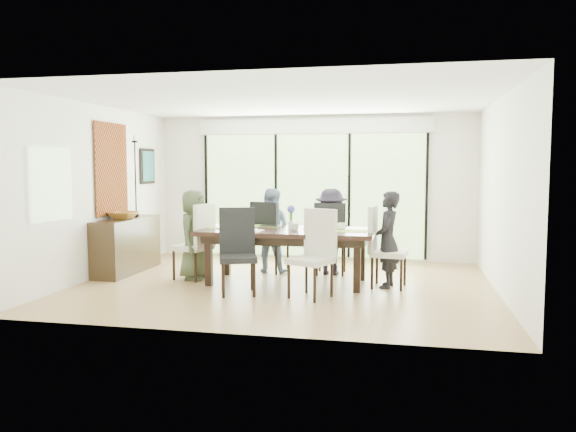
% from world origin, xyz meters
% --- Properties ---
extents(floor, '(6.00, 5.00, 0.01)m').
position_xyz_m(floor, '(0.00, 0.00, -0.01)').
color(floor, olive).
rests_on(floor, ground).
extents(ceiling, '(6.00, 5.00, 0.01)m').
position_xyz_m(ceiling, '(0.00, 0.00, 2.71)').
color(ceiling, white).
rests_on(ceiling, wall_back).
extents(wall_back, '(6.00, 0.02, 2.70)m').
position_xyz_m(wall_back, '(0.00, 2.51, 1.35)').
color(wall_back, silver).
rests_on(wall_back, floor).
extents(wall_front, '(6.00, 0.02, 2.70)m').
position_xyz_m(wall_front, '(0.00, -2.51, 1.35)').
color(wall_front, beige).
rests_on(wall_front, floor).
extents(wall_left, '(0.02, 5.00, 2.70)m').
position_xyz_m(wall_left, '(-3.01, 0.00, 1.35)').
color(wall_left, silver).
rests_on(wall_left, floor).
extents(wall_right, '(0.02, 5.00, 2.70)m').
position_xyz_m(wall_right, '(3.01, 0.00, 1.35)').
color(wall_right, silver).
rests_on(wall_right, floor).
extents(glass_doors, '(4.20, 0.02, 2.30)m').
position_xyz_m(glass_doors, '(0.00, 2.47, 1.20)').
color(glass_doors, '#598C3F').
rests_on(glass_doors, wall_back).
extents(blinds_header, '(4.40, 0.06, 0.28)m').
position_xyz_m(blinds_header, '(0.00, 2.46, 2.50)').
color(blinds_header, white).
rests_on(blinds_header, wall_back).
extents(mullion_a, '(0.05, 0.04, 2.30)m').
position_xyz_m(mullion_a, '(-2.10, 2.46, 1.20)').
color(mullion_a, black).
rests_on(mullion_a, wall_back).
extents(mullion_b, '(0.05, 0.04, 2.30)m').
position_xyz_m(mullion_b, '(-0.70, 2.46, 1.20)').
color(mullion_b, black).
rests_on(mullion_b, wall_back).
extents(mullion_c, '(0.05, 0.04, 2.30)m').
position_xyz_m(mullion_c, '(0.70, 2.46, 1.20)').
color(mullion_c, black).
rests_on(mullion_c, wall_back).
extents(mullion_d, '(0.05, 0.04, 2.30)m').
position_xyz_m(mullion_d, '(2.10, 2.46, 1.20)').
color(mullion_d, black).
rests_on(mullion_d, wall_back).
extents(side_window, '(0.02, 0.90, 1.00)m').
position_xyz_m(side_window, '(-2.97, -1.20, 1.50)').
color(side_window, '#8CAD7F').
rests_on(side_window, wall_left).
extents(deck, '(6.00, 1.80, 0.10)m').
position_xyz_m(deck, '(0.00, 3.40, -0.05)').
color(deck, brown).
rests_on(deck, ground).
extents(rail_top, '(6.00, 0.08, 0.06)m').
position_xyz_m(rail_top, '(0.00, 4.20, 0.55)').
color(rail_top, brown).
rests_on(rail_top, deck).
extents(foliage_left, '(3.20, 3.20, 3.20)m').
position_xyz_m(foliage_left, '(-1.80, 5.20, 1.44)').
color(foliage_left, '#14380F').
rests_on(foliage_left, ground).
extents(foliage_mid, '(4.00, 4.00, 4.00)m').
position_xyz_m(foliage_mid, '(0.40, 5.80, 1.80)').
color(foliage_mid, '#14380F').
rests_on(foliage_mid, ground).
extents(foliage_right, '(2.80, 2.80, 2.80)m').
position_xyz_m(foliage_right, '(2.20, 5.00, 1.26)').
color(foliage_right, '#14380F').
rests_on(foliage_right, ground).
extents(foliage_far, '(3.60, 3.60, 3.60)m').
position_xyz_m(foliage_far, '(-0.60, 6.50, 1.62)').
color(foliage_far, '#14380F').
rests_on(foliage_far, ground).
extents(table_top, '(2.59, 1.19, 0.06)m').
position_xyz_m(table_top, '(0.01, 0.15, 0.78)').
color(table_top, black).
rests_on(table_top, floor).
extents(table_apron, '(2.37, 0.97, 0.11)m').
position_xyz_m(table_apron, '(0.01, 0.15, 0.68)').
color(table_apron, black).
rests_on(table_apron, floor).
extents(table_leg_fl, '(0.10, 0.10, 0.74)m').
position_xyz_m(table_leg_fl, '(-1.07, -0.28, 0.37)').
color(table_leg_fl, black).
rests_on(table_leg_fl, floor).
extents(table_leg_fr, '(0.10, 0.10, 0.74)m').
position_xyz_m(table_leg_fr, '(1.09, -0.28, 0.37)').
color(table_leg_fr, black).
rests_on(table_leg_fr, floor).
extents(table_leg_bl, '(0.10, 0.10, 0.74)m').
position_xyz_m(table_leg_bl, '(-1.07, 0.58, 0.37)').
color(table_leg_bl, black).
rests_on(table_leg_bl, floor).
extents(table_leg_br, '(0.10, 0.10, 0.74)m').
position_xyz_m(table_leg_br, '(1.09, 0.58, 0.37)').
color(table_leg_br, black).
rests_on(table_leg_br, floor).
extents(chair_left_end, '(0.61, 0.61, 1.19)m').
position_xyz_m(chair_left_end, '(-1.49, 0.15, 0.59)').
color(chair_left_end, silver).
rests_on(chair_left_end, floor).
extents(chair_right_end, '(0.55, 0.55, 1.19)m').
position_xyz_m(chair_right_end, '(1.51, 0.15, 0.59)').
color(chair_right_end, white).
rests_on(chair_right_end, floor).
extents(chair_far_left, '(0.61, 0.61, 1.19)m').
position_xyz_m(chair_far_left, '(-0.44, 1.00, 0.59)').
color(chair_far_left, black).
rests_on(chair_far_left, floor).
extents(chair_far_right, '(0.51, 0.51, 1.19)m').
position_xyz_m(chair_far_right, '(0.56, 1.00, 0.59)').
color(chair_far_right, black).
rests_on(chair_far_right, floor).
extents(chair_near_left, '(0.63, 0.63, 1.19)m').
position_xyz_m(chair_near_left, '(-0.49, -0.72, 0.59)').
color(chair_near_left, black).
rests_on(chair_near_left, floor).
extents(chair_near_right, '(0.66, 0.66, 1.19)m').
position_xyz_m(chair_near_right, '(0.51, -0.72, 0.59)').
color(chair_near_right, silver).
rests_on(chair_near_right, floor).
extents(person_left_end, '(0.41, 0.65, 1.39)m').
position_xyz_m(person_left_end, '(-1.47, 0.15, 0.69)').
color(person_left_end, '#424D33').
rests_on(person_left_end, floor).
extents(person_right_end, '(0.46, 0.68, 1.39)m').
position_xyz_m(person_right_end, '(1.49, 0.15, 0.69)').
color(person_right_end, black).
rests_on(person_right_end, floor).
extents(person_far_left, '(0.70, 0.50, 1.39)m').
position_xyz_m(person_far_left, '(-0.44, 0.98, 0.69)').
color(person_far_left, '#7D99B5').
rests_on(person_far_left, floor).
extents(person_far_right, '(0.65, 0.41, 1.39)m').
position_xyz_m(person_far_right, '(0.56, 0.98, 0.69)').
color(person_far_right, black).
rests_on(person_far_right, floor).
extents(placemat_left, '(0.47, 0.34, 0.01)m').
position_xyz_m(placemat_left, '(-0.94, 0.15, 0.81)').
color(placemat_left, '#7CAC3D').
rests_on(placemat_left, table_top).
extents(placemat_right, '(0.47, 0.34, 0.01)m').
position_xyz_m(placemat_right, '(0.96, 0.15, 0.81)').
color(placemat_right, '#92BC43').
rests_on(placemat_right, table_top).
extents(placemat_far_l, '(0.47, 0.34, 0.01)m').
position_xyz_m(placemat_far_l, '(-0.44, 0.55, 0.81)').
color(placemat_far_l, '#6F9F39').
rests_on(placemat_far_l, table_top).
extents(placemat_far_r, '(0.47, 0.34, 0.01)m').
position_xyz_m(placemat_far_r, '(0.56, 0.55, 0.81)').
color(placemat_far_r, '#8AB13F').
rests_on(placemat_far_r, table_top).
extents(placemat_paper, '(0.47, 0.34, 0.01)m').
position_xyz_m(placemat_paper, '(-0.54, -0.15, 0.81)').
color(placemat_paper, white).
rests_on(placemat_paper, table_top).
extents(tablet_far_l, '(0.28, 0.19, 0.01)m').
position_xyz_m(tablet_far_l, '(-0.34, 0.50, 0.82)').
color(tablet_far_l, black).
rests_on(tablet_far_l, table_top).
extents(tablet_far_r, '(0.26, 0.18, 0.01)m').
position_xyz_m(tablet_far_r, '(0.51, 0.50, 0.82)').
color(tablet_far_r, black).
rests_on(tablet_far_r, table_top).
extents(papers, '(0.32, 0.24, 0.00)m').
position_xyz_m(papers, '(0.71, 0.10, 0.81)').
color(papers, white).
rests_on(papers, table_top).
extents(platter_base, '(0.28, 0.28, 0.03)m').
position_xyz_m(platter_base, '(-0.54, -0.15, 0.83)').
color(platter_base, white).
rests_on(platter_base, table_top).
extents(platter_snacks, '(0.22, 0.22, 0.02)m').
position_xyz_m(platter_snacks, '(-0.54, -0.15, 0.85)').
color(platter_snacks, orange).
rests_on(platter_snacks, table_top).
extents(vase, '(0.09, 0.09, 0.13)m').
position_xyz_m(vase, '(0.06, 0.20, 0.87)').
color(vase, silver).
rests_on(vase, table_top).
extents(hyacinth_stems, '(0.04, 0.04, 0.17)m').
position_xyz_m(hyacinth_stems, '(0.06, 0.20, 1.00)').
color(hyacinth_stems, '#337226').
rests_on(hyacinth_stems, table_top).
extents(hyacinth_blooms, '(0.12, 0.12, 0.12)m').
position_xyz_m(hyacinth_blooms, '(0.06, 0.20, 1.11)').
color(hyacinth_blooms, '#484EB5').
rests_on(hyacinth_blooms, table_top).
extents(laptop, '(0.42, 0.40, 0.03)m').
position_xyz_m(laptop, '(-0.84, 0.05, 0.82)').
color(laptop, silver).
rests_on(laptop, table_top).
extents(cup_a, '(0.16, 0.16, 0.10)m').
position_xyz_m(cup_a, '(-0.69, 0.30, 0.86)').
color(cup_a, white).
rests_on(cup_a, table_top).
extents(cup_b, '(0.14, 0.14, 0.10)m').
position_xyz_m(cup_b, '(0.16, 0.05, 0.86)').
color(cup_b, white).
rests_on(cup_b, table_top).
extents(cup_c, '(0.19, 0.19, 0.10)m').
position_xyz_m(cup_c, '(0.81, 0.25, 0.86)').
color(cup_c, white).
rests_on(cup_c, table_top).
extents(book, '(0.25, 0.29, 0.02)m').
position_xyz_m(book, '(0.26, 0.20, 0.82)').
color(book, white).
rests_on(book, table_top).
extents(sideboard, '(0.45, 1.59, 0.90)m').
position_xyz_m(sideboard, '(-2.76, 0.46, 0.45)').
color(sideboard, black).
rests_on(sideboard, floor).
extents(bowl, '(0.47, 0.47, 0.12)m').
position_xyz_m(bowl, '(-2.76, 0.36, 0.95)').
color(bowl, brown).
rests_on(bowl, sideboard).
extents(candlestick_base, '(0.10, 0.10, 0.04)m').
position_xyz_m(candlestick_base, '(-2.76, 0.81, 0.92)').
color(candlestick_base, black).
rests_on(candlestick_base, sideboard).
extents(candlestick_shaft, '(0.02, 0.02, 1.24)m').
position_xyz_m(candlestick_shaft, '(-2.76, 0.81, 1.54)').
color(candlestick_shaft, black).
rests_on(candlestick_shaft, sideboard).
extents(candlestick_pan, '(0.10, 0.10, 0.03)m').
position_xyz_m(candlestick_pan, '(-2.76, 0.81, 2.16)').
color(candlestick_pan, black).
rests_on(candlestick_pan, sideboard).
extents(candle, '(0.04, 0.04, 0.10)m').
position_xyz_m(candle, '(-2.76, 0.81, 2.22)').
color(candle, silver).
rests_on(candle, sideboard).
extents(tapestry, '(0.02, 1.00, 1.50)m').
position_xyz_m(tapestry, '(-2.97, 0.40, 1.70)').
color(tapestry, '#983F16').
rests_on(tapestry, wall_left).
extents(art_frame, '(0.03, 0.55, 0.65)m').
position_xyz_m(art_frame, '(-2.97, 1.70, 1.75)').
color(art_frame, black).
rests_on(art_frame, wall_left).
extents(art_canvas, '(0.01, 0.45, 0.55)m').
position_xyz_m(art_canvas, '(-2.95, 1.70, 1.75)').
color(art_canvas, '#184E4F').
rests_on(art_canvas, wall_left).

